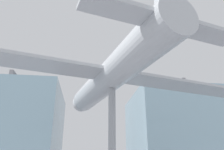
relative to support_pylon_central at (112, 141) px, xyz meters
The scene contains 4 objects.
glass_pavilion_left 16.58m from the support_pylon_central, 122.55° to the left, with size 9.00×11.06×10.38m.
glass_pavilion_right 16.58m from the support_pylon_central, 57.45° to the left, with size 9.00×11.06×10.38m.
support_pylon_central is the anchor object (origin of this frame).
suspended_airplane 3.84m from the support_pylon_central, 105.23° to the left, with size 21.00×14.05×2.96m.
Camera 1 is at (-1.49, -12.02, 1.90)m, focal length 35.00 mm.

